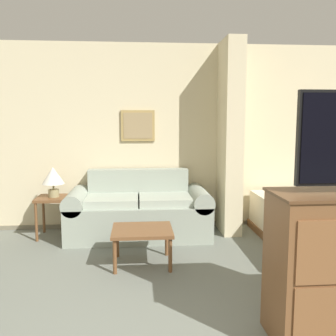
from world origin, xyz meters
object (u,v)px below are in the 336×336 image
couch (139,212)px  coffee_table (142,233)px  backpack (326,184)px  table_lamp (53,177)px

couch → coffee_table: (0.03, -1.00, 0.01)m
couch → coffee_table: bearing=-88.2°
backpack → coffee_table: bearing=-170.1°
couch → coffee_table: couch is taller
couch → table_lamp: size_ratio=4.74×
table_lamp → backpack: backpack is taller
couch → table_lamp: table_lamp is taller
table_lamp → coffee_table: bearing=-42.7°
backpack → couch: bearing=164.9°
couch → coffee_table: 1.00m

